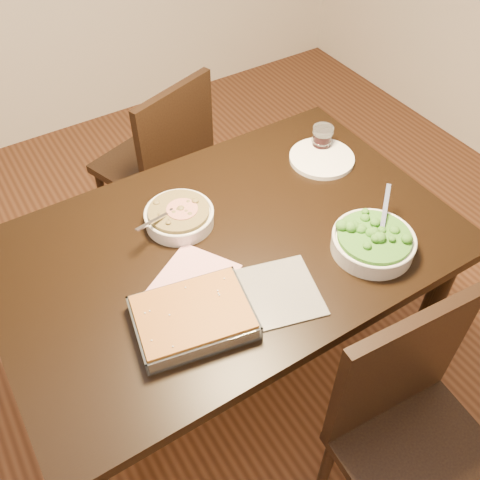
{
  "coord_description": "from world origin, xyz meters",
  "views": [
    {
      "loc": [
        -0.56,
        -0.97,
        1.94
      ],
      "look_at": [
        0.01,
        -0.05,
        0.8
      ],
      "focal_mm": 40.0,
      "sensor_mm": 36.0,
      "label": 1
    }
  ],
  "objects_px": {
    "dinner_plate": "(322,158)",
    "chair_far": "(162,159)",
    "chair_near": "(412,430)",
    "broccoli_bowl": "(373,242)",
    "stew_bowl": "(179,216)",
    "table": "(228,262)",
    "baking_dish": "(193,317)",
    "wine_tumbler": "(322,137)"
  },
  "relations": [
    {
      "from": "dinner_plate",
      "to": "chair_far",
      "type": "xyz_separation_m",
      "value": [
        -0.36,
        0.63,
        -0.27
      ]
    },
    {
      "from": "dinner_plate",
      "to": "chair_near",
      "type": "bearing_deg",
      "value": -110.28
    },
    {
      "from": "broccoli_bowl",
      "to": "chair_far",
      "type": "bearing_deg",
      "value": 101.47
    },
    {
      "from": "dinner_plate",
      "to": "chair_far",
      "type": "height_order",
      "value": "chair_far"
    },
    {
      "from": "stew_bowl",
      "to": "chair_far",
      "type": "relative_size",
      "value": 0.27
    },
    {
      "from": "dinner_plate",
      "to": "chair_near",
      "type": "xyz_separation_m",
      "value": [
        -0.31,
        -0.85,
        -0.26
      ]
    },
    {
      "from": "broccoli_bowl",
      "to": "chair_near",
      "type": "distance_m",
      "value": 0.54
    },
    {
      "from": "table",
      "to": "broccoli_bowl",
      "type": "relative_size",
      "value": 5.59
    },
    {
      "from": "baking_dish",
      "to": "wine_tumbler",
      "type": "xyz_separation_m",
      "value": [
        0.77,
        0.43,
        0.02
      ]
    },
    {
      "from": "stew_bowl",
      "to": "chair_near",
      "type": "relative_size",
      "value": 0.26
    },
    {
      "from": "baking_dish",
      "to": "table",
      "type": "bearing_deg",
      "value": 53.36
    },
    {
      "from": "broccoli_bowl",
      "to": "dinner_plate",
      "type": "xyz_separation_m",
      "value": [
        0.14,
        0.43,
        -0.03
      ]
    },
    {
      "from": "broccoli_bowl",
      "to": "chair_near",
      "type": "relative_size",
      "value": 0.28
    },
    {
      "from": "table",
      "to": "wine_tumbler",
      "type": "height_order",
      "value": "wine_tumbler"
    },
    {
      "from": "dinner_plate",
      "to": "chair_near",
      "type": "distance_m",
      "value": 0.94
    },
    {
      "from": "chair_far",
      "to": "wine_tumbler",
      "type": "bearing_deg",
      "value": 106.02
    },
    {
      "from": "table",
      "to": "dinner_plate",
      "type": "height_order",
      "value": "dinner_plate"
    },
    {
      "from": "table",
      "to": "stew_bowl",
      "type": "height_order",
      "value": "stew_bowl"
    },
    {
      "from": "wine_tumbler",
      "to": "baking_dish",
      "type": "bearing_deg",
      "value": -150.61
    },
    {
      "from": "table",
      "to": "broccoli_bowl",
      "type": "xyz_separation_m",
      "value": [
        0.35,
        -0.26,
        0.13
      ]
    },
    {
      "from": "broccoli_bowl",
      "to": "wine_tumbler",
      "type": "xyz_separation_m",
      "value": [
        0.19,
        0.48,
        0.01
      ]
    },
    {
      "from": "baking_dish",
      "to": "chair_near",
      "type": "relative_size",
      "value": 0.39
    },
    {
      "from": "table",
      "to": "broccoli_bowl",
      "type": "height_order",
      "value": "broccoli_bowl"
    },
    {
      "from": "table",
      "to": "baking_dish",
      "type": "distance_m",
      "value": 0.33
    },
    {
      "from": "chair_near",
      "to": "wine_tumbler",
      "type": "bearing_deg",
      "value": 72.57
    },
    {
      "from": "wine_tumbler",
      "to": "chair_near",
      "type": "relative_size",
      "value": 0.1
    },
    {
      "from": "broccoli_bowl",
      "to": "wine_tumbler",
      "type": "distance_m",
      "value": 0.52
    },
    {
      "from": "table",
      "to": "chair_far",
      "type": "height_order",
      "value": "chair_far"
    },
    {
      "from": "table",
      "to": "chair_far",
      "type": "distance_m",
      "value": 0.82
    },
    {
      "from": "chair_near",
      "to": "chair_far",
      "type": "height_order",
      "value": "chair_near"
    },
    {
      "from": "chair_far",
      "to": "stew_bowl",
      "type": "bearing_deg",
      "value": 51.76
    },
    {
      "from": "stew_bowl",
      "to": "chair_near",
      "type": "height_order",
      "value": "chair_near"
    },
    {
      "from": "stew_bowl",
      "to": "wine_tumbler",
      "type": "height_order",
      "value": "wine_tumbler"
    },
    {
      "from": "stew_bowl",
      "to": "chair_near",
      "type": "bearing_deg",
      "value": -72.42
    },
    {
      "from": "chair_far",
      "to": "chair_near",
      "type": "bearing_deg",
      "value": 72.52
    },
    {
      "from": "table",
      "to": "wine_tumbler",
      "type": "bearing_deg",
      "value": 22.73
    },
    {
      "from": "wine_tumbler",
      "to": "broccoli_bowl",
      "type": "bearing_deg",
      "value": -111.07
    },
    {
      "from": "chair_far",
      "to": "table",
      "type": "bearing_deg",
      "value": 60.96
    },
    {
      "from": "table",
      "to": "wine_tumbler",
      "type": "distance_m",
      "value": 0.6
    },
    {
      "from": "broccoli_bowl",
      "to": "chair_far",
      "type": "distance_m",
      "value": 1.12
    },
    {
      "from": "table",
      "to": "dinner_plate",
      "type": "distance_m",
      "value": 0.53
    },
    {
      "from": "stew_bowl",
      "to": "dinner_plate",
      "type": "bearing_deg",
      "value": 1.46
    }
  ]
}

